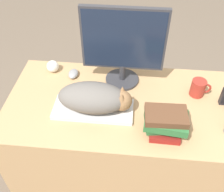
{
  "coord_description": "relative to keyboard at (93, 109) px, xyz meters",
  "views": [
    {
      "loc": [
        0.0,
        -0.71,
        1.77
      ],
      "look_at": [
        -0.1,
        0.33,
        0.77
      ],
      "focal_mm": 42.0,
      "sensor_mm": 36.0,
      "label": 1
    }
  ],
  "objects": [
    {
      "name": "coffee_mug",
      "position": [
        0.59,
        0.19,
        0.04
      ],
      "size": [
        0.12,
        0.08,
        0.1
      ],
      "color": "#9E2D23",
      "rests_on": "desk"
    },
    {
      "name": "desk",
      "position": [
        0.2,
        0.08,
        -0.37
      ],
      "size": [
        1.43,
        0.7,
        0.71
      ],
      "color": "tan",
      "rests_on": "ground_plane"
    },
    {
      "name": "baseball",
      "position": [
        -0.31,
        0.33,
        0.03
      ],
      "size": [
        0.08,
        0.08,
        0.08
      ],
      "color": "silver",
      "rests_on": "desk"
    },
    {
      "name": "cat",
      "position": [
        0.02,
        0.0,
        0.09
      ],
      "size": [
        0.39,
        0.2,
        0.15
      ],
      "color": "#66605B",
      "rests_on": "keyboard"
    },
    {
      "name": "book_stack",
      "position": [
        0.38,
        -0.11,
        0.06
      ],
      "size": [
        0.22,
        0.18,
        0.14
      ],
      "color": "maroon",
      "rests_on": "desk"
    },
    {
      "name": "keyboard",
      "position": [
        0.0,
        0.0,
        0.0
      ],
      "size": [
        0.44,
        0.18,
        0.02
      ],
      "color": "silver",
      "rests_on": "desk"
    },
    {
      "name": "computer_mouse",
      "position": [
        -0.17,
        0.29,
        0.01
      ],
      "size": [
        0.06,
        0.09,
        0.04
      ],
      "color": "gray",
      "rests_on": "desk"
    },
    {
      "name": "monitor",
      "position": [
        0.14,
        0.27,
        0.26
      ],
      "size": [
        0.47,
        0.21,
        0.48
      ],
      "color": "#333338",
      "rests_on": "desk"
    }
  ]
}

